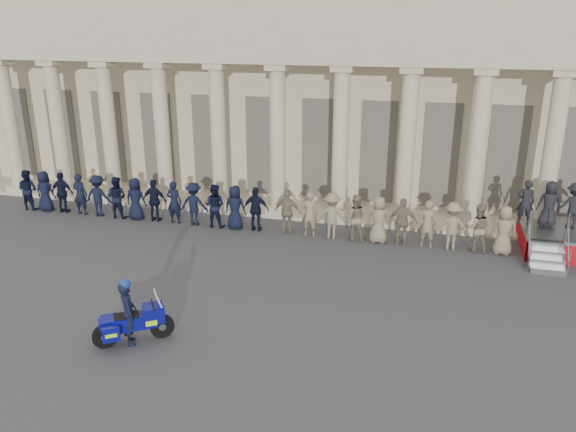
{
  "coord_description": "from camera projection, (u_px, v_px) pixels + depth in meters",
  "views": [
    {
      "loc": [
        5.01,
        -13.87,
        7.78
      ],
      "look_at": [
        0.34,
        3.52,
        1.6
      ],
      "focal_mm": 35.0,
      "sensor_mm": 36.0,
      "label": 1
    }
  ],
  "objects": [
    {
      "name": "officer_rank",
      "position": [
        241.0,
        208.0,
        22.17
      ],
      "size": [
        20.59,
        0.67,
        1.78
      ],
      "color": "black",
      "rests_on": "ground"
    },
    {
      "name": "ground",
      "position": [
        246.0,
        304.0,
        16.42
      ],
      "size": [
        90.0,
        90.0,
        0.0
      ],
      "primitive_type": "plane",
      "color": "#38383A",
      "rests_on": "ground"
    },
    {
      "name": "rider",
      "position": [
        128.0,
        312.0,
        14.16
      ],
      "size": [
        0.7,
        0.75,
        1.8
      ],
      "rotation": [
        0.0,
        0.0,
        2.19
      ],
      "color": "black",
      "rests_on": "ground"
    },
    {
      "name": "motorcycle",
      "position": [
        134.0,
        322.0,
        14.31
      ],
      "size": [
        1.75,
        1.45,
        1.32
      ],
      "rotation": [
        0.0,
        0.0,
        0.62
      ],
      "color": "black",
      "rests_on": "ground"
    },
    {
      "name": "building",
      "position": [
        339.0,
        92.0,
        28.42
      ],
      "size": [
        40.0,
        12.5,
        9.0
      ],
      "color": "#B9AA8B",
      "rests_on": "ground"
    }
  ]
}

